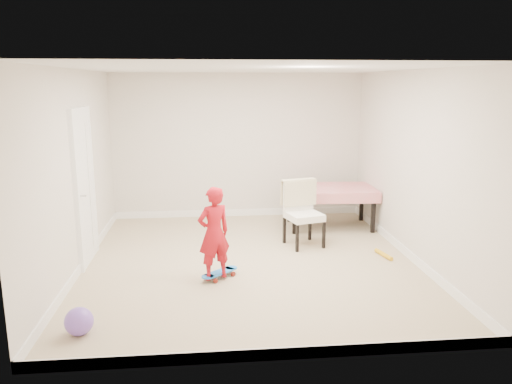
{
  "coord_description": "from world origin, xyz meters",
  "views": [
    {
      "loc": [
        -0.56,
        -6.49,
        2.42
      ],
      "look_at": [
        0.1,
        0.2,
        0.95
      ],
      "focal_mm": 35.0,
      "sensor_mm": 36.0,
      "label": 1
    }
  ],
  "objects": [
    {
      "name": "baseboard_front",
      "position": [
        0.0,
        -2.49,
        0.06
      ],
      "size": [
        4.5,
        0.02,
        0.12
      ],
      "primitive_type": "cube",
      "color": "white",
      "rests_on": "ground"
    },
    {
      "name": "door",
      "position": [
        -2.22,
        0.3,
        1.02
      ],
      "size": [
        0.11,
        0.94,
        2.11
      ],
      "primitive_type": "cube",
      "color": "white",
      "rests_on": "ground"
    },
    {
      "name": "wall_back",
      "position": [
        0.0,
        2.48,
        1.3
      ],
      "size": [
        4.5,
        0.04,
        2.6
      ],
      "primitive_type": "cube",
      "color": "beige",
      "rests_on": "ground"
    },
    {
      "name": "baseboard_left",
      "position": [
        -2.24,
        0.0,
        0.06
      ],
      "size": [
        0.02,
        5.0,
        0.12
      ],
      "primitive_type": "cube",
      "color": "white",
      "rests_on": "ground"
    },
    {
      "name": "balloon",
      "position": [
        -1.85,
        -1.84,
        0.14
      ],
      "size": [
        0.28,
        0.28,
        0.28
      ],
      "primitive_type": "sphere",
      "color": "#7C55CC",
      "rests_on": "ground"
    },
    {
      "name": "wall_left",
      "position": [
        -2.23,
        0.0,
        1.3
      ],
      "size": [
        0.04,
        5.0,
        2.6
      ],
      "primitive_type": "cube",
      "color": "beige",
      "rests_on": "ground"
    },
    {
      "name": "baseboard_right",
      "position": [
        2.24,
        0.0,
        0.06
      ],
      "size": [
        0.02,
        5.0,
        0.12
      ],
      "primitive_type": "cube",
      "color": "white",
      "rests_on": "ground"
    },
    {
      "name": "wall_front",
      "position": [
        0.0,
        -2.48,
        1.3
      ],
      "size": [
        4.5,
        0.04,
        2.6
      ],
      "primitive_type": "cube",
      "color": "beige",
      "rests_on": "ground"
    },
    {
      "name": "wall_right",
      "position": [
        2.23,
        0.0,
        1.3
      ],
      "size": [
        0.04,
        5.0,
        2.6
      ],
      "primitive_type": "cube",
      "color": "beige",
      "rests_on": "ground"
    },
    {
      "name": "dining_chair",
      "position": [
        0.87,
        0.65,
        0.5
      ],
      "size": [
        0.69,
        0.75,
        0.99
      ],
      "primitive_type": null,
      "rotation": [
        0.0,
        0.0,
        0.28
      ],
      "color": "silver",
      "rests_on": "ground"
    },
    {
      "name": "dining_table",
      "position": [
        1.51,
        1.61,
        0.35
      ],
      "size": [
        1.53,
        1.01,
        0.69
      ],
      "primitive_type": null,
      "rotation": [
        0.0,
        0.0,
        -0.05
      ],
      "color": "#B81A09",
      "rests_on": "ground"
    },
    {
      "name": "skateboard",
      "position": [
        -0.43,
        -0.52,
        0.04
      ],
      "size": [
        0.56,
        0.52,
        0.08
      ],
      "primitive_type": null,
      "rotation": [
        0.0,
        0.0,
        0.71
      ],
      "color": "blue",
      "rests_on": "ground"
    },
    {
      "name": "ground",
      "position": [
        0.0,
        0.0,
        0.0
      ],
      "size": [
        5.0,
        5.0,
        0.0
      ],
      "primitive_type": "plane",
      "color": "tan",
      "rests_on": "ground"
    },
    {
      "name": "baseboard_back",
      "position": [
        0.0,
        2.49,
        0.06
      ],
      "size": [
        4.5,
        0.02,
        0.12
      ],
      "primitive_type": "cube",
      "color": "white",
      "rests_on": "ground"
    },
    {
      "name": "child",
      "position": [
        -0.5,
        -0.6,
        0.58
      ],
      "size": [
        0.5,
        0.44,
        1.17
      ],
      "primitive_type": "imported",
      "rotation": [
        0.0,
        0.0,
        3.59
      ],
      "color": "red",
      "rests_on": "ground"
    },
    {
      "name": "foam_toy",
      "position": [
        1.92,
        0.05,
        0.03
      ],
      "size": [
        0.15,
        0.4,
        0.06
      ],
      "primitive_type": "cylinder",
      "rotation": [
        1.57,
        0.0,
        0.22
      ],
      "color": "gold",
      "rests_on": "ground"
    },
    {
      "name": "ceiling",
      "position": [
        0.0,
        0.0,
        2.58
      ],
      "size": [
        4.5,
        5.0,
        0.04
      ],
      "primitive_type": "cube",
      "color": "silver",
      "rests_on": "wall_back"
    }
  ]
}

